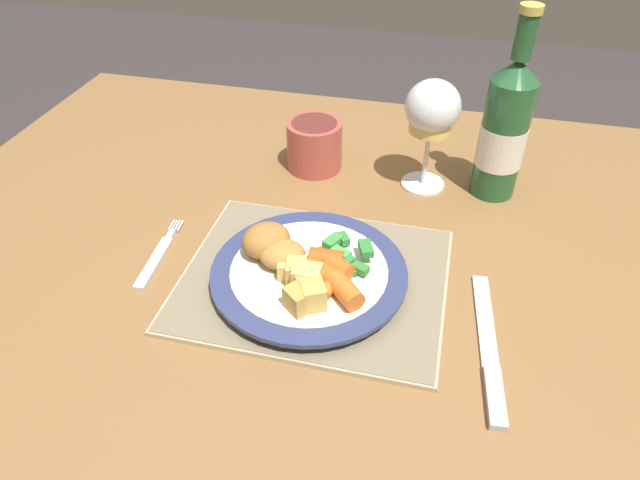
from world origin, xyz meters
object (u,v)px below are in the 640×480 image
Objects in this scene: dinner_plate at (309,275)px; bottle at (504,130)px; fork at (157,258)px; wine_glass at (432,112)px; drinking_cup at (314,144)px; table_knife at (490,357)px; dining_table at (338,297)px.

dinner_plate is 0.34m from bottle.
fork is 0.52× the size of bottle.
wine_glass is 1.95× the size of drinking_cup.
dinner_plate is at bearing -113.69° from wine_glass.
dinner_plate is 1.41× the size of wine_glass.
drinking_cup is (-0.17, 0.01, -0.08)m from wine_glass.
table_knife is (0.41, -0.07, 0.00)m from fork.
fork is 0.41m from table_knife.
table_knife is at bearing -72.33° from wine_glass.
dining_table is 0.26m from table_knife.
dining_table is at bearing 142.07° from table_knife.
dining_table is at bearing -137.77° from bottle.
fork is (-0.22, -0.08, 0.10)m from dining_table.
dinner_plate is at bearing 163.06° from table_knife.
drinking_cup is (0.14, 0.26, 0.04)m from fork.
fork is at bearing 179.72° from dinner_plate.
drinking_cup reaches higher than table_knife.
table_knife reaches higher than fork.
wine_glass is at bearing -175.48° from bottle.
fork is at bearing -147.67° from bottle.
table_knife is 0.34m from bottle.
bottle is at bearing 90.18° from table_knife.
table_knife is (0.19, -0.15, 0.10)m from dining_table.
bottle is (0.21, 0.26, 0.08)m from dinner_plate.
drinking_cup is at bearing 102.70° from dinner_plate.
wine_glass is at bearing 39.05° from fork.
bottle reaches higher than wine_glass.
fork is 0.49m from bottle.
fork is at bearing 170.95° from table_knife.
dinner_plate is at bearing -102.21° from dining_table.
dinner_plate reaches higher than dining_table.
dining_table is 0.29m from wine_glass.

